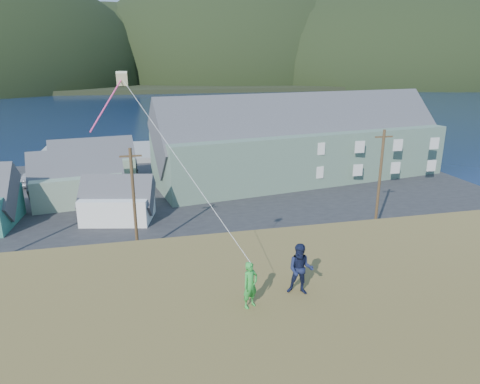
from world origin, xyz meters
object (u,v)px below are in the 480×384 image
(wharf, at_px, (126,152))
(kite_flyer_green, at_px, (250,285))
(lodge, at_px, (303,140))
(shed_white, at_px, (117,200))
(shed_palegreen_near, at_px, (77,179))
(shed_palegreen_far, at_px, (93,163))
(kite_flyer_navy, at_px, (301,269))

(wharf, xyz_separation_m, kite_flyer_green, (5.56, -58.59, 7.51))
(lodge, bearing_deg, shed_white, -164.40)
(shed_palegreen_near, bearing_deg, lodge, 0.18)
(wharf, bearing_deg, lodge, -41.64)
(shed_white, xyz_separation_m, shed_palegreen_far, (-3.39, 14.45, 0.51))
(shed_white, relative_size, kite_flyer_navy, 4.27)
(wharf, relative_size, shed_palegreen_near, 2.57)
(shed_palegreen_near, bearing_deg, shed_palegreen_far, 75.43)
(lodge, bearing_deg, wharf, 128.96)
(lodge, xyz_separation_m, kite_flyer_navy, (-15.06, -38.26, 3.07))
(wharf, relative_size, kite_flyer_green, 17.16)
(shed_white, relative_size, shed_palegreen_far, 0.70)
(kite_flyer_green, relative_size, kite_flyer_navy, 0.86)
(shed_palegreen_near, distance_m, shed_white, 7.92)
(shed_palegreen_near, height_order, kite_flyer_navy, kite_flyer_navy)
(lodge, bearing_deg, shed_palegreen_far, 161.77)
(lodge, distance_m, shed_white, 24.89)
(lodge, relative_size, shed_palegreen_far, 3.58)
(lodge, relative_size, kite_flyer_green, 25.23)
(shed_white, bearing_deg, kite_flyer_navy, -62.58)
(shed_palegreen_far, relative_size, kite_flyer_navy, 6.10)
(shed_palegreen_near, relative_size, shed_palegreen_far, 0.95)
(shed_white, bearing_deg, kite_flyer_green, -66.26)
(wharf, relative_size, shed_palegreen_far, 2.43)
(kite_flyer_green, bearing_deg, kite_flyer_navy, -16.01)
(wharf, height_order, shed_palegreen_far, shed_palegreen_far)
(wharf, xyz_separation_m, shed_white, (0.01, -30.37, 1.61))
(shed_palegreen_far, bearing_deg, kite_flyer_green, -86.61)
(kite_flyer_green, bearing_deg, shed_palegreen_far, 73.29)
(lodge, distance_m, shed_palegreen_far, 26.22)
(lodge, bearing_deg, shed_palegreen_near, 178.72)
(lodge, relative_size, kite_flyer_navy, 21.82)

